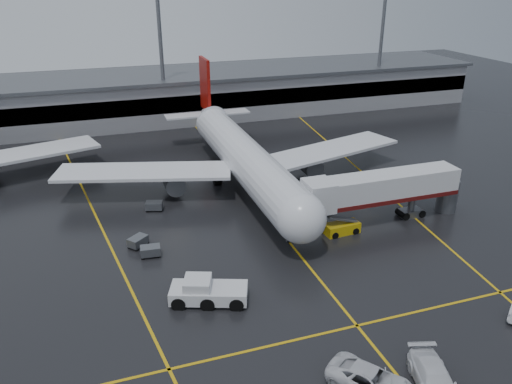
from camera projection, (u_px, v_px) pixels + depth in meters
name	position (u px, v px, depth m)	size (l,w,h in m)	color
ground	(266.00, 214.00, 60.62)	(220.00, 220.00, 0.00)	black
apron_line_centre	(266.00, 214.00, 60.61)	(0.25, 90.00, 0.02)	gold
apron_line_stop	(357.00, 326.00, 41.53)	(60.00, 0.25, 0.02)	gold
apron_line_left	(90.00, 203.00, 63.41)	(0.25, 70.00, 0.02)	gold
apron_line_right	(358.00, 168.00, 74.58)	(0.25, 70.00, 0.02)	gold
terminal	(185.00, 94.00, 100.46)	(122.00, 19.00, 8.60)	gray
light_mast_mid	(161.00, 46.00, 89.77)	(3.00, 1.20, 25.45)	#595B60
light_mast_right	(382.00, 37.00, 102.99)	(3.00, 1.20, 25.45)	#595B60
main_airliner	(242.00, 155.00, 67.34)	(48.80, 45.60, 14.10)	silver
jet_bridge	(383.00, 190.00, 57.32)	(19.90, 3.40, 6.05)	silver
pushback_tractor	(207.00, 292.00, 44.26)	(7.24, 4.85, 2.40)	silver
belt_loader	(342.00, 228.00, 55.99)	(4.04, 2.08, 2.49)	#C5A00D
service_van_a	(372.00, 381.00, 34.76)	(2.87, 6.22, 1.73)	silver
service_van_b	(435.00, 380.00, 34.81)	(2.46, 6.06, 1.76)	silver
baggage_cart_a	(150.00, 251.00, 51.43)	(2.12, 1.49, 1.12)	#595B60
baggage_cart_b	(138.00, 241.00, 53.25)	(2.37, 2.28, 1.12)	#595B60
baggage_cart_c	(154.00, 206.00, 61.33)	(2.29, 1.82, 1.12)	#595B60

